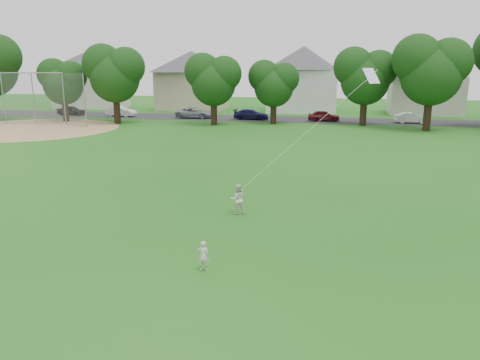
% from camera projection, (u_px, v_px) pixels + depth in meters
% --- Properties ---
extents(ground, '(160.00, 160.00, 0.00)m').
position_uv_depth(ground, '(186.00, 257.00, 15.91)').
color(ground, '#165513').
rests_on(ground, ground).
extents(street, '(90.00, 7.00, 0.01)m').
position_uv_depth(street, '(296.00, 120.00, 55.84)').
color(street, '#2D2D30').
rests_on(street, ground).
extents(dirt_infield, '(18.00, 18.00, 0.02)m').
position_uv_depth(dirt_infield, '(28.00, 129.00, 47.65)').
color(dirt_infield, '#9E7F51').
rests_on(dirt_infield, ground).
extents(toddler, '(0.39, 0.28, 1.00)m').
position_uv_depth(toddler, '(203.00, 256.00, 14.76)').
color(toddler, beige).
rests_on(toddler, ground).
extents(older_boy, '(0.80, 0.73, 1.35)m').
position_uv_depth(older_boy, '(238.00, 199.00, 20.38)').
color(older_boy, silver).
rests_on(older_boy, ground).
extents(kite, '(3.21, 1.72, 7.78)m').
position_uv_depth(kite, '(305.00, 134.00, 20.37)').
color(kite, white).
rests_on(kite, ground).
extents(baseball_backstop, '(12.44, 4.17, 5.54)m').
position_uv_depth(baseball_backstop, '(31.00, 99.00, 49.94)').
color(baseball_backstop, gray).
rests_on(baseball_backstop, ground).
extents(tree_row, '(80.61, 10.13, 10.75)m').
position_uv_depth(tree_row, '(348.00, 65.00, 47.40)').
color(tree_row, black).
rests_on(tree_row, ground).
extents(parked_cars, '(45.60, 2.17, 1.28)m').
position_uv_depth(parked_cars, '(216.00, 113.00, 56.62)').
color(parked_cars, black).
rests_on(parked_cars, ground).
extents(house_row, '(77.49, 13.80, 10.44)m').
position_uv_depth(house_row, '(293.00, 75.00, 64.42)').
color(house_row, silver).
rests_on(house_row, ground).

